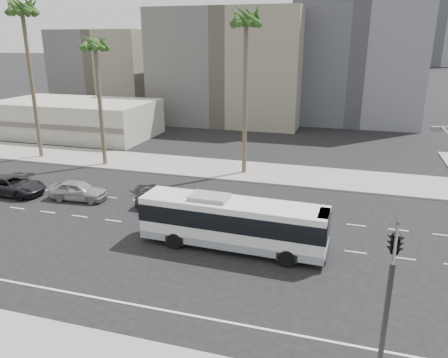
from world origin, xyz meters
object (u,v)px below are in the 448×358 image
at_px(palm_mid, 95,47).
at_px(palm_far, 22,12).
at_px(palm_near, 246,23).
at_px(car_c, 12,185).
at_px(car_a, 163,201).
at_px(city_bus, 232,222).
at_px(traffic_signal, 394,252).
at_px(car_b, 78,190).

distance_m(palm_mid, palm_far, 9.64).
bearing_deg(palm_near, car_c, -146.65).
bearing_deg(car_c, car_a, -88.36).
distance_m(city_bus, palm_near, 21.27).
bearing_deg(palm_near, traffic_signal, -64.29).
height_order(city_bus, palm_mid, palm_mid).
height_order(city_bus, traffic_signal, traffic_signal).
bearing_deg(city_bus, palm_near, 103.55).
xyz_separation_m(car_a, palm_mid, (-11.72, 10.34, 11.86)).
bearing_deg(car_a, palm_mid, 46.67).
relative_size(palm_near, palm_far, 0.92).
relative_size(traffic_signal, palm_mid, 0.48).
xyz_separation_m(car_b, palm_mid, (-3.71, 10.31, 11.77)).
bearing_deg(traffic_signal, palm_mid, 145.87).
bearing_deg(traffic_signal, car_a, 146.14).
bearing_deg(palm_near, city_bus, -78.52).
bearing_deg(car_c, city_bus, -101.76).
height_order(city_bus, palm_near, palm_near).
height_order(palm_near, palm_mid, palm_near).
height_order(car_b, traffic_signal, traffic_signal).
bearing_deg(palm_mid, car_c, -104.57).
relative_size(car_a, car_c, 0.74).
distance_m(palm_near, palm_mid, 15.84).
bearing_deg(palm_near, car_a, -108.58).
distance_m(car_b, palm_mid, 16.08).
distance_m(city_bus, traffic_signal, 13.31).
xyz_separation_m(car_a, car_c, (-14.55, -0.52, 0.08)).
xyz_separation_m(car_b, traffic_signal, (24.25, -14.02, 4.74)).
xyz_separation_m(car_c, palm_mid, (2.82, 10.86, 11.78)).
distance_m(car_c, palm_far, 20.09).
relative_size(city_bus, palm_far, 0.70).
xyz_separation_m(car_a, car_b, (-8.01, 0.03, 0.09)).
height_order(car_c, palm_near, palm_near).
relative_size(car_b, traffic_signal, 0.75).
xyz_separation_m(palm_near, palm_far, (-24.59, -0.63, 1.30)).
bearing_deg(city_bus, palm_mid, 143.33).
distance_m(city_bus, car_b, 16.08).
bearing_deg(palm_near, palm_mid, -175.29).
bearing_deg(car_c, palm_near, -57.07).
height_order(car_b, palm_mid, palm_mid).
height_order(city_bus, car_a, city_bus).
height_order(car_c, traffic_signal, traffic_signal).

